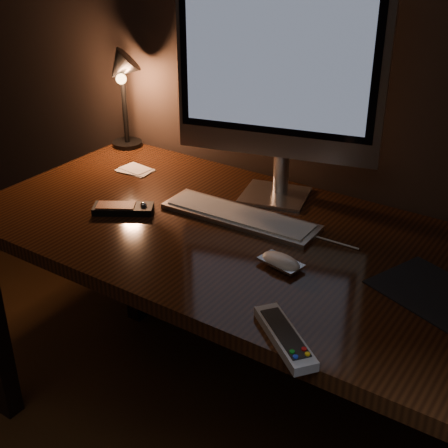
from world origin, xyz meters
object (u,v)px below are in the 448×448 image
Objects in this scene: desk at (268,268)px; keyboard at (240,216)px; monitor at (279,77)px; media_remote at (123,208)px; tv_remote at (285,337)px; mouse at (281,263)px; desk_lamp at (122,82)px.

keyboard is (-0.10, -0.00, 0.14)m from desk.
monitor is 0.56m from media_remote.
desk is at bearing -0.88° from keyboard.
media_remote is 0.71m from tv_remote.
monitor is at bearing 133.32° from mouse.
desk is 14.84× the size of mouse.
desk is 2.63× the size of monitor.
desk is 9.15× the size of media_remote.
desk_lamp reaches higher than desk.
monitor is at bearing 85.36° from keyboard.
media_remote reaches higher than desk.
monitor is 0.64m from desk_lamp.
keyboard is at bearing 155.20° from mouse.
keyboard is 0.70m from desk_lamp.
desk is 4.47× the size of desk_lamp.
media_remote is at bearing -154.77° from keyboard.
mouse is 0.62× the size of media_remote.
desk is 0.17m from keyboard.
media_remote is 0.89× the size of tv_remote.
tv_remote reaches higher than desk.
monitor is 0.53m from mouse.
monitor is 0.76m from tv_remote.
media_remote is (-0.51, 0.01, 0.00)m from mouse.
tv_remote is at bearing -53.20° from media_remote.
mouse is at bearing -37.45° from keyboard.
mouse is 0.51m from media_remote.
desk_lamp is (-0.33, 0.38, 0.23)m from media_remote.
desk is 0.44m from media_remote.
media_remote is at bearing -169.92° from mouse.
desk is at bearing 161.25° from tv_remote.
keyboard is 0.55m from tv_remote.
tv_remote is at bearing -48.19° from mouse.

